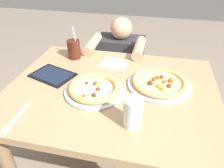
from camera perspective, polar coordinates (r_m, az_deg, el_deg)
dining_table at (r=1.21m, az=-0.09°, el=-5.60°), size 1.11×0.88×0.75m
pizza_near at (r=1.10m, az=-4.73°, el=-1.29°), size 0.31×0.31×0.04m
pizza_far at (r=1.17m, az=12.58°, el=0.27°), size 0.34×0.34×0.04m
drink_cup_colored at (r=1.44m, az=-10.20°, el=9.18°), size 0.08×0.08×0.21m
water_cup_clear at (r=0.88m, az=5.57°, el=-7.62°), size 0.08×0.08×0.14m
paper_napkin at (r=1.37m, az=0.58°, el=5.52°), size 0.17×0.16×0.00m
fork at (r=1.04m, az=-24.53°, el=-8.54°), size 0.02×0.20×0.00m
tablet at (r=1.29m, az=-15.64°, el=2.33°), size 0.28×0.24×0.01m
diner_seated at (r=1.90m, az=2.15°, el=2.56°), size 0.41×0.52×0.92m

